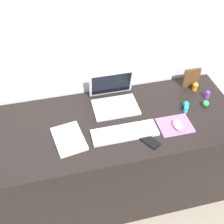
# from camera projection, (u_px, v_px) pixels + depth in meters

# --- Properties ---
(ground_plane) EXTENTS (6.00, 6.00, 0.00)m
(ground_plane) POSITION_uv_depth(u_px,v_px,m) (108.00, 187.00, 2.37)
(ground_plane) COLOR gray
(back_wall) EXTENTS (2.95, 0.05, 1.47)m
(back_wall) POSITION_uv_depth(u_px,v_px,m) (95.00, 88.00, 2.13)
(back_wall) COLOR silver
(back_wall) RESTS_ON ground_plane
(desk) EXTENTS (1.75, 0.67, 0.74)m
(desk) POSITION_uv_depth(u_px,v_px,m) (107.00, 159.00, 2.11)
(desk) COLOR black
(desk) RESTS_ON ground_plane
(laptop) EXTENTS (0.30, 0.26, 0.21)m
(laptop) POSITION_uv_depth(u_px,v_px,m) (114.00, 97.00, 1.97)
(laptop) COLOR silver
(laptop) RESTS_ON desk
(keyboard) EXTENTS (0.41, 0.13, 0.02)m
(keyboard) POSITION_uv_depth(u_px,v_px,m) (125.00, 133.00, 1.79)
(keyboard) COLOR silver
(keyboard) RESTS_ON desk
(mousepad) EXTENTS (0.21, 0.17, 0.00)m
(mousepad) POSITION_uv_depth(u_px,v_px,m) (175.00, 125.00, 1.84)
(mousepad) COLOR pink
(mousepad) RESTS_ON desk
(mouse) EXTENTS (0.06, 0.10, 0.03)m
(mouse) POSITION_uv_depth(u_px,v_px,m) (178.00, 125.00, 1.82)
(mouse) COLOR silver
(mouse) RESTS_ON mousepad
(cell_phone) EXTENTS (0.12, 0.14, 0.01)m
(cell_phone) POSITION_uv_depth(u_px,v_px,m) (149.00, 141.00, 1.74)
(cell_phone) COLOR black
(cell_phone) RESTS_ON desk
(notebook_pad) EXTENTS (0.21, 0.26, 0.02)m
(notebook_pad) POSITION_uv_depth(u_px,v_px,m) (69.00, 139.00, 1.75)
(notebook_pad) COLOR silver
(notebook_pad) RESTS_ON desk
(picture_frame) EXTENTS (0.12, 0.02, 0.15)m
(picture_frame) POSITION_uv_depth(u_px,v_px,m) (191.00, 78.00, 2.09)
(picture_frame) COLOR brown
(picture_frame) RESTS_ON desk
(toy_figurine_purple) EXTENTS (0.03, 0.03, 0.06)m
(toy_figurine_purple) POSITION_uv_depth(u_px,v_px,m) (207.00, 94.00, 2.02)
(toy_figurine_purple) COLOR purple
(toy_figurine_purple) RESTS_ON desk
(toy_figurine_teal) EXTENTS (0.04, 0.04, 0.05)m
(toy_figurine_teal) POSITION_uv_depth(u_px,v_px,m) (186.00, 104.00, 1.95)
(toy_figurine_teal) COLOR teal
(toy_figurine_teal) RESTS_ON desk
(toy_figurine_orange) EXTENTS (0.04, 0.04, 0.07)m
(toy_figurine_orange) POSITION_uv_depth(u_px,v_px,m) (195.00, 86.00, 2.08)
(toy_figurine_orange) COLOR orange
(toy_figurine_orange) RESTS_ON desk
(toy_figurine_cyan) EXTENTS (0.03, 0.03, 0.06)m
(toy_figurine_cyan) POSITION_uv_depth(u_px,v_px,m) (186.00, 109.00, 1.91)
(toy_figurine_cyan) COLOR #28B7CC
(toy_figurine_cyan) RESTS_ON desk
(toy_figurine_green) EXTENTS (0.04, 0.04, 0.05)m
(toy_figurine_green) POSITION_uv_depth(u_px,v_px,m) (206.00, 103.00, 1.96)
(toy_figurine_green) COLOR green
(toy_figurine_green) RESTS_ON desk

